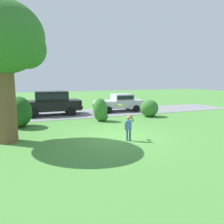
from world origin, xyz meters
name	(u,v)px	position (x,y,z in m)	size (l,w,h in m)	color
ground_plane	(120,137)	(0.00, 0.00, 0.00)	(80.00, 80.00, 0.00)	#478438
driveway_strip	(83,114)	(0.00, 7.80, 0.01)	(28.00, 4.40, 0.02)	slate
oak_tree_large	(2,43)	(-5.16, 1.22, 4.50)	(3.84, 3.80, 6.35)	brown
shrub_near_tree	(19,113)	(-4.79, 4.38, 0.85)	(1.52, 1.75, 1.86)	#1E511C
shrub_centre_left	(101,111)	(0.42, 4.27, 0.71)	(1.04, 0.95, 1.60)	#33702B
shrub_centre	(150,109)	(4.52, 4.62, 0.61)	(1.45, 1.22, 1.32)	#33702B
parked_sedan	(120,102)	(3.48, 8.04, 0.85)	(4.43, 2.15, 1.56)	silver
parked_suv	(52,102)	(-2.46, 8.04, 1.08)	(4.70, 2.10, 1.92)	black
child_thrower	(129,126)	(0.13, -0.79, 0.72)	(0.48, 0.24, 1.29)	#4C608C
frisbee	(121,105)	(0.01, -0.16, 1.62)	(0.29, 0.28, 0.19)	yellow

